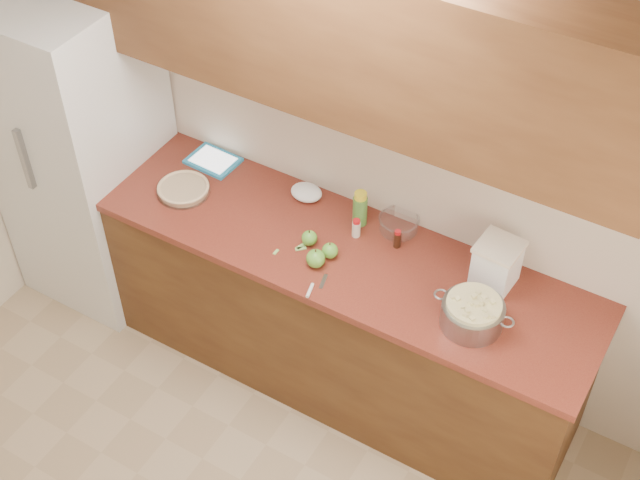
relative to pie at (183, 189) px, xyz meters
The scene contains 20 objects.
room_shell 1.66m from the pie, 61.43° to the right, with size 3.60×3.60×3.60m.
counter_run 0.91m from the pie, ahead, with size 2.64×0.68×0.92m.
upper_cabinets 1.29m from the pie, 14.75° to the left, with size 2.60×0.34×0.70m, color brown.
fridge 0.67m from the pie, behind, with size 0.70×0.70×1.80m, color silver.
pie is the anchor object (origin of this frame).
colander 1.56m from the pie, ahead, with size 0.36×0.27×0.13m.
flour_canister 1.56m from the pie, ahead, with size 0.20×0.20×0.23m.
tablet 0.27m from the pie, 92.58° to the left, with size 0.26×0.20×0.02m.
paring_knife 0.91m from the pie, 15.07° to the right, with size 0.06×0.17×0.02m.
lemon_bottle 0.89m from the pie, 16.34° to the left, with size 0.07×0.07×0.19m.
cinnamon_shaker 0.89m from the pie, 10.60° to the left, with size 0.04×0.04×0.10m.
vanilla_bottle 1.09m from the pie, 10.42° to the left, with size 0.03×0.03×0.10m.
mixing_bowl 1.07m from the pie, 16.52° to the left, with size 0.19×0.19×0.07m.
paper_towel 0.60m from the pie, 27.01° to the left, with size 0.16×0.13×0.07m, color white.
apple_left 0.72m from the pie, ahead, with size 0.07×0.07×0.09m.
apple_center 0.84m from the pie, ahead, with size 0.07×0.07×0.09m.
apple_front 0.82m from the pie, ahead, with size 0.09×0.09×0.10m.
peel_a 0.62m from the pie, 11.02° to the right, with size 0.04×0.01×0.00m, color #94C760.
peel_b 0.69m from the pie, ahead, with size 0.05×0.02×0.00m, color #94C760.
peel_c 0.70m from the pie, ahead, with size 0.05×0.02×0.00m, color #94C760.
Camera 1 is at (1.47, -1.06, 3.81)m, focal length 50.00 mm.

